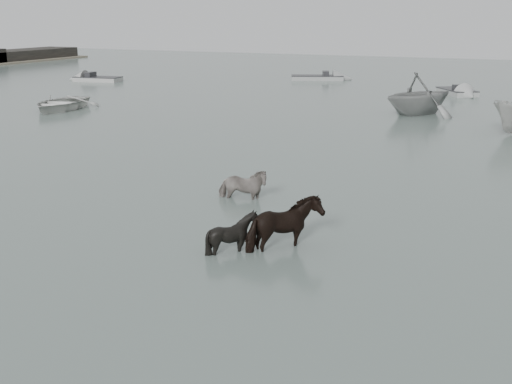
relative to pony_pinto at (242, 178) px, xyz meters
The scene contains 9 objects.
ground 2.72m from the pony_pinto, 62.29° to the right, with size 140.00×140.00×0.00m, color #55655D.
pony_pinto is the anchor object (origin of this frame).
pony_dark 4.48m from the pony_pinto, 51.38° to the right, with size 1.57×1.35×1.59m, color black.
pony_black 4.42m from the pony_pinto, 67.52° to the right, with size 1.01×1.14×1.26m, color black.
rowboat_lead 21.89m from the pony_pinto, 144.57° to the left, with size 3.42×4.79×0.99m, color silver.
rowboat_trail 19.57m from the pony_pinto, 84.81° to the left, with size 4.06×4.70×2.48m, color gray.
skiff_outer 37.26m from the pony_pinto, 134.08° to the left, with size 5.38×1.60×0.75m, color #A6A6A2, non-canonical shape.
skiff_mid 29.79m from the pony_pinto, 85.05° to the left, with size 4.75×1.60×0.75m, color #959896, non-canonical shape.
skiff_far 36.59m from the pony_pinto, 105.22° to the left, with size 6.03×1.60×0.75m, color gray, non-canonical shape.
Camera 1 is at (6.84, -14.72, 5.52)m, focal length 45.00 mm.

